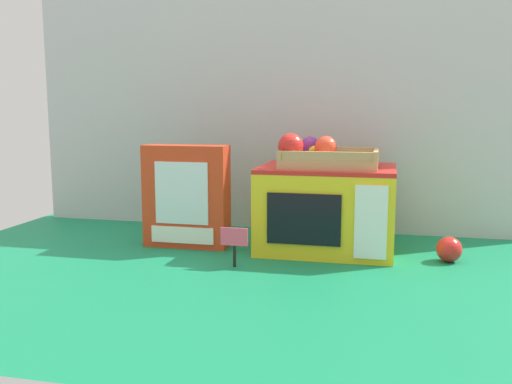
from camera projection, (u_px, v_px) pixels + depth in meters
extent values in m
plane|color=#147A4C|center=(254.00, 247.00, 1.62)|extent=(1.70, 1.70, 0.00)
cube|color=#B7BABF|center=(273.00, 108.00, 1.83)|extent=(1.61, 0.03, 0.78)
cube|color=yellow|center=(327.00, 210.00, 1.58)|extent=(0.37, 0.28, 0.22)
cube|color=red|center=(328.00, 168.00, 1.56)|extent=(0.37, 0.28, 0.01)
cube|color=black|center=(304.00, 219.00, 1.45)|extent=(0.19, 0.01, 0.13)
cube|color=white|center=(371.00, 222.00, 1.42)|extent=(0.08, 0.01, 0.19)
cube|color=tan|center=(330.00, 162.00, 1.54)|extent=(0.26, 0.19, 0.02)
cube|color=tan|center=(327.00, 156.00, 1.45)|extent=(0.26, 0.01, 0.02)
cube|color=tan|center=(333.00, 151.00, 1.62)|extent=(0.26, 0.01, 0.02)
cube|color=tan|center=(285.00, 153.00, 1.57)|extent=(0.01, 0.19, 0.02)
cube|color=tan|center=(376.00, 154.00, 1.51)|extent=(0.01, 0.19, 0.02)
sphere|color=#E04228|center=(326.00, 147.00, 1.54)|extent=(0.06, 0.06, 0.06)
sphere|color=red|center=(291.00, 146.00, 1.51)|extent=(0.07, 0.07, 0.07)
sphere|color=#72287F|center=(310.00, 146.00, 1.59)|extent=(0.06, 0.06, 0.06)
ellipsoid|color=yellow|center=(313.00, 149.00, 1.59)|extent=(0.05, 0.07, 0.04)
cube|color=red|center=(187.00, 196.00, 1.61)|extent=(0.24, 0.08, 0.29)
cube|color=silver|center=(181.00, 193.00, 1.57)|extent=(0.15, 0.00, 0.17)
cube|color=white|center=(182.00, 235.00, 1.59)|extent=(0.18, 0.00, 0.05)
cylinder|color=black|center=(236.00, 256.00, 1.42)|extent=(0.01, 0.01, 0.06)
cube|color=#F44C6B|center=(236.00, 237.00, 1.41)|extent=(0.07, 0.00, 0.05)
sphere|color=red|center=(449.00, 249.00, 1.46)|extent=(0.07, 0.07, 0.07)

